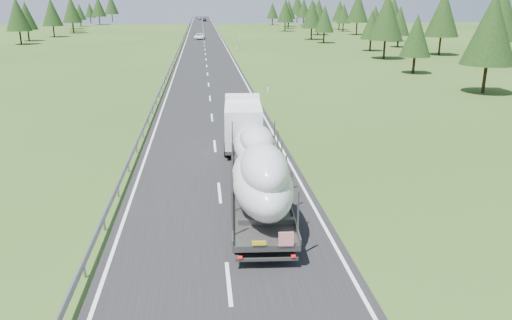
{
  "coord_description": "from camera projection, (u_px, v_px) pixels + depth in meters",
  "views": [
    {
      "loc": [
        -0.7,
        -24.93,
        9.86
      ],
      "look_at": [
        1.92,
        -0.45,
        1.93
      ],
      "focal_mm": 35.0,
      "sensor_mm": 36.0,
      "label": 1
    }
  ],
  "objects": [
    {
      "name": "marker_posts",
      "position": [
        222.0,
        28.0,
        173.9
      ],
      "size": [
        0.13,
        350.08,
        1.0
      ],
      "color": "silver",
      "rests_on": "ground"
    },
    {
      "name": "distant_car_dark",
      "position": [
        205.0,
        20.0,
        238.29
      ],
      "size": [
        2.01,
        4.7,
        1.58
      ],
      "primitive_type": "imported",
      "rotation": [
        0.0,
        0.0,
        -0.03
      ],
      "color": "black",
      "rests_on": "ground"
    },
    {
      "name": "guardrail",
      "position": [
        182.0,
        40.0,
        120.57
      ],
      "size": [
        0.1,
        400.0,
        0.76
      ],
      "color": "slate",
      "rests_on": "ground"
    },
    {
      "name": "ground",
      "position": [
        220.0,
        193.0,
        26.69
      ],
      "size": [
        400.0,
        400.0,
        0.0
      ],
      "primitive_type": "plane",
      "color": "#2D4717",
      "rests_on": "ground"
    },
    {
      "name": "distant_van",
      "position": [
        200.0,
        36.0,
        130.26
      ],
      "size": [
        3.09,
        5.77,
        1.54
      ],
      "primitive_type": "imported",
      "rotation": [
        0.0,
        0.0,
        -0.1
      ],
      "color": "white",
      "rests_on": "ground"
    },
    {
      "name": "distant_car_blue",
      "position": [
        199.0,
        18.0,
        259.23
      ],
      "size": [
        1.74,
        4.05,
        1.3
      ],
      "primitive_type": "imported",
      "rotation": [
        0.0,
        0.0,
        0.09
      ],
      "color": "#1A234B",
      "rests_on": "ground"
    },
    {
      "name": "tree_line_left",
      "position": [
        0.0,
        14.0,
        105.83
      ],
      "size": [
        14.79,
        260.01,
        12.44
      ],
      "color": "black",
      "rests_on": "ground"
    },
    {
      "name": "highway_sign",
      "position": [
        240.0,
        41.0,
        102.59
      ],
      "size": [
        0.08,
        0.9,
        2.6
      ],
      "color": "slate",
      "rests_on": "ground"
    },
    {
      "name": "road_surface",
      "position": [
        204.0,
        42.0,
        121.34
      ],
      "size": [
        10.0,
        400.0,
        0.02
      ],
      "primitive_type": "cube",
      "color": "black",
      "rests_on": "ground"
    },
    {
      "name": "tree_line_right",
      "position": [
        380.0,
        14.0,
        113.32
      ],
      "size": [
        27.71,
        259.41,
        12.46
      ],
      "color": "black",
      "rests_on": "ground"
    },
    {
      "name": "boat_truck",
      "position": [
        255.0,
        153.0,
        26.44
      ],
      "size": [
        3.47,
        18.82,
        4.14
      ],
      "color": "white",
      "rests_on": "ground"
    }
  ]
}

